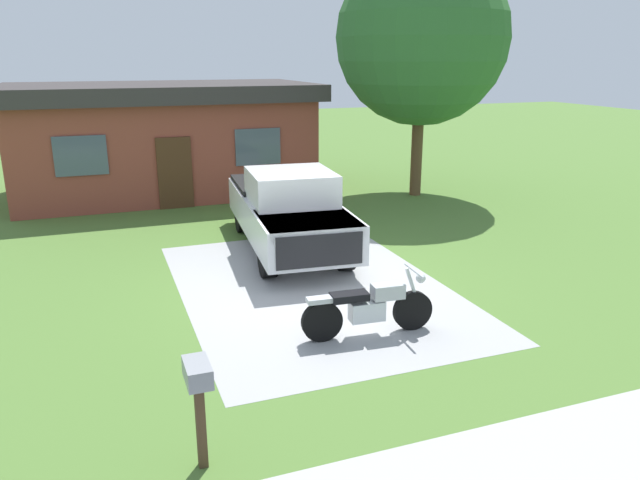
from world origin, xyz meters
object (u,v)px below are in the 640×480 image
Objects in this scene: mailbox at (198,387)px; shade_tree at (422,38)px; neighbor_house at (163,137)px; motorcycle at (369,308)px; pickup_truck at (287,208)px.

mailbox is 0.17× the size of shade_tree.
mailbox is at bearing -95.34° from neighbor_house.
motorcycle is 4.98m from pickup_truck.
neighbor_house reaches higher than pickup_truck.
motorcycle is at bearing -122.88° from shade_tree.
neighbor_house is at bearing 104.46° from pickup_truck.
shade_tree is (5.81, 8.99, 4.39)m from motorcycle.
pickup_truck is 4.58× the size of mailbox.
motorcycle is 1.76× the size of mailbox.
pickup_truck is 0.77× the size of shade_tree.
mailbox is 14.95m from shade_tree.
shade_tree reaches higher than mailbox.
mailbox is at bearing -142.55° from motorcycle.
shade_tree reaches higher than motorcycle.
pickup_truck is at bearing -144.34° from shade_tree.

